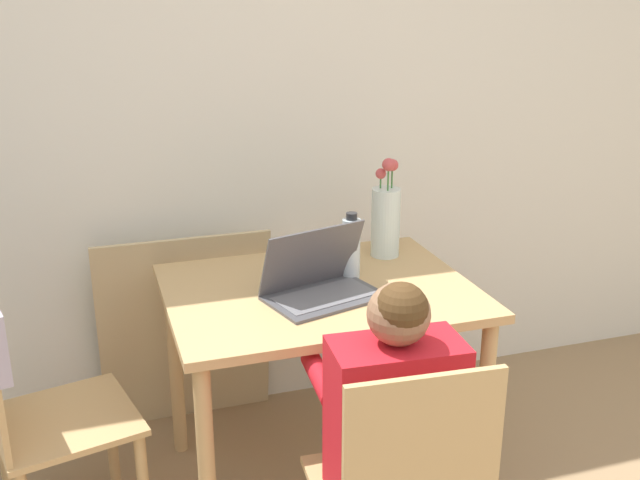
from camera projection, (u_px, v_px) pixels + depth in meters
The scene contains 8 objects.
wall_back at pixel (251, 102), 2.82m from camera, with size 6.40×0.05×2.50m.
dining_table at pixel (319, 316), 2.47m from camera, with size 0.99×0.76×0.74m.
chair_spare at pixel (17, 381), 2.16m from camera, with size 0.51×0.48×0.88m.
person_seated at pixel (388, 416), 1.93m from camera, with size 0.36×0.44×1.01m.
laptop at pixel (319, 281), 2.35m from camera, with size 0.40×0.31×0.22m.
flower_vase at pixel (386, 218), 2.68m from camera, with size 0.10×0.10×0.37m.
water_bottle at pixel (351, 247), 2.49m from camera, with size 0.06×0.06×0.23m.
cardboard_panel at pixel (186, 331), 2.90m from camera, with size 0.66×0.13×0.80m.
Camera 1 is at (-0.63, -0.55, 1.68)m, focal length 42.00 mm.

